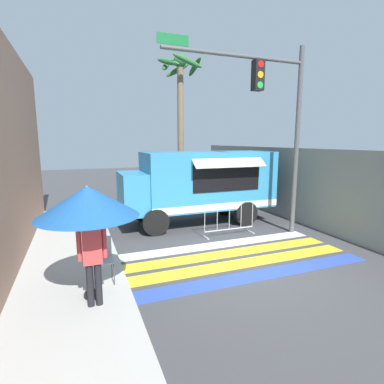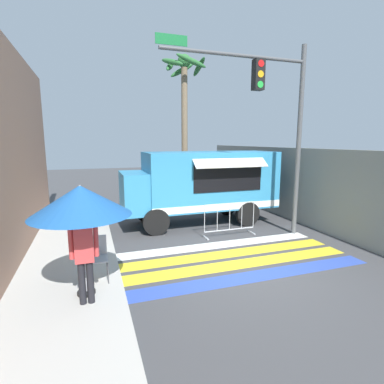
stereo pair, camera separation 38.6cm
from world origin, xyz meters
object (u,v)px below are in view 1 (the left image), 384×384
object	(u,v)px
patio_umbrella	(88,202)
vendor_person	(92,254)
folding_chair	(101,255)
traffic_signal_pole	(274,109)
barricade_front	(229,219)
food_truck	(197,182)
palm_tree	(180,100)

from	to	relation	value
patio_umbrella	vendor_person	bearing A→B (deg)	-86.86
folding_chair	traffic_signal_pole	bearing A→B (deg)	7.81
vendor_person	barricade_front	bearing A→B (deg)	38.80
food_truck	vendor_person	bearing A→B (deg)	-129.44
patio_umbrella	barricade_front	bearing A→B (deg)	31.80
vendor_person	food_truck	bearing A→B (deg)	54.21
food_truck	patio_umbrella	world-z (taller)	food_truck
palm_tree	patio_umbrella	bearing A→B (deg)	-120.37
food_truck	vendor_person	world-z (taller)	food_truck
food_truck	palm_tree	bearing A→B (deg)	82.99
patio_umbrella	barricade_front	distance (m)	5.62
traffic_signal_pole	patio_umbrella	distance (m)	6.69
vendor_person	barricade_front	xyz separation A→B (m)	(4.58, 3.23, -0.59)
traffic_signal_pole	vendor_person	distance (m)	7.15
traffic_signal_pole	folding_chair	distance (m)	6.85
traffic_signal_pole	barricade_front	size ratio (longest dim) A/B	3.35
traffic_signal_pole	vendor_person	size ratio (longest dim) A/B	3.50
barricade_front	food_truck	bearing A→B (deg)	104.13
patio_umbrella	barricade_front	size ratio (longest dim) A/B	1.20
barricade_front	palm_tree	xyz separation A→B (m)	(-0.07, 4.88, 4.52)
traffic_signal_pole	vendor_person	xyz separation A→B (m)	(-5.86, -2.73, -3.06)
traffic_signal_pole	vendor_person	bearing A→B (deg)	-155.00
palm_tree	barricade_front	bearing A→B (deg)	-89.14
patio_umbrella	palm_tree	world-z (taller)	palm_tree
patio_umbrella	palm_tree	xyz separation A→B (m)	(4.53, 7.73, 3.02)
vendor_person	barricade_front	size ratio (longest dim) A/B	0.96
food_truck	traffic_signal_pole	bearing A→B (deg)	-53.00
folding_chair	vendor_person	size ratio (longest dim) A/B	0.55
folding_chair	barricade_front	bearing A→B (deg)	17.76
barricade_front	folding_chair	bearing A→B (deg)	-153.05
patio_umbrella	folding_chair	size ratio (longest dim) A/B	2.29
food_truck	vendor_person	size ratio (longest dim) A/B	3.32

